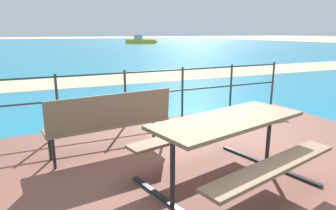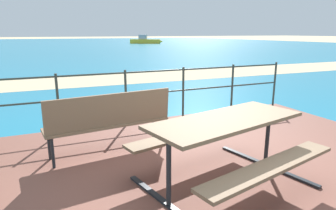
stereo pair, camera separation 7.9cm
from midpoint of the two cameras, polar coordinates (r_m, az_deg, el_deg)
ground_plane at (r=3.80m, az=11.32°, el=-13.79°), size 240.00×240.00×0.00m
patio_paving at (r=3.79m, az=11.35°, el=-13.39°), size 6.40×5.20×0.06m
sea_water at (r=42.78m, az=-22.13°, el=10.63°), size 90.00×90.00×0.01m
beach_strip at (r=11.48m, az=-14.07°, el=4.80°), size 54.05×4.10×0.01m
picnic_table at (r=3.32m, az=10.93°, el=-5.71°), size 2.08×1.81×0.78m
park_bench at (r=4.16m, az=-11.60°, el=-2.56°), size 1.78×0.60×0.90m
railing_fence at (r=5.63m, az=-2.94°, el=3.21°), size 5.94×0.04×1.03m
boat_mid at (r=47.30m, az=-5.30°, el=12.33°), size 4.69×3.56×1.36m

